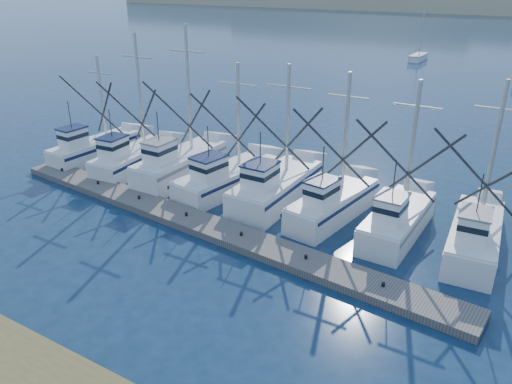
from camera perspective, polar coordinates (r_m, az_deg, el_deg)
ground at (r=20.74m, az=-3.48°, el=-15.91°), size 500.00×500.00×0.00m
floating_dock at (r=28.50m, az=-6.48°, el=-3.60°), size 30.75×4.94×0.41m
trawler_fleet at (r=31.76m, az=-1.27°, el=1.08°), size 30.08×8.33×10.24m
sailboat_far at (r=89.00m, az=18.04°, el=14.41°), size 1.85×5.74×8.10m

